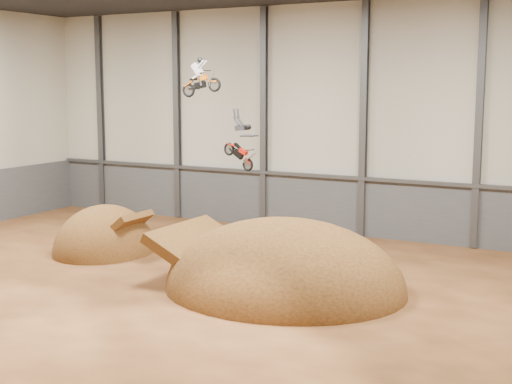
{
  "coord_description": "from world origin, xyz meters",
  "views": [
    {
      "loc": [
        17.7,
        -25.54,
        9.11
      ],
      "look_at": [
        1.88,
        4.0,
        4.06
      ],
      "focal_mm": 50.0,
      "sensor_mm": 36.0,
      "label": 1
    }
  ],
  "objects_px": {
    "landing_ramp": "(284,289)",
    "fmx_rider_a": "(202,74)",
    "fmx_rider_b": "(236,139)",
    "takeoff_ramp": "(105,252)"
  },
  "relations": [
    {
      "from": "landing_ramp",
      "to": "fmx_rider_a",
      "type": "xyz_separation_m",
      "value": [
        -5.98,
        2.78,
        9.63
      ]
    },
    {
      "from": "takeoff_ramp",
      "to": "landing_ramp",
      "type": "height_order",
      "value": "landing_ramp"
    },
    {
      "from": "fmx_rider_a",
      "to": "fmx_rider_b",
      "type": "distance_m",
      "value": 3.68
    },
    {
      "from": "landing_ramp",
      "to": "fmx_rider_a",
      "type": "distance_m",
      "value": 11.68
    },
    {
      "from": "landing_ramp",
      "to": "fmx_rider_a",
      "type": "relative_size",
      "value": 4.99
    },
    {
      "from": "takeoff_ramp",
      "to": "fmx_rider_a",
      "type": "bearing_deg",
      "value": 9.44
    },
    {
      "from": "takeoff_ramp",
      "to": "fmx_rider_a",
      "type": "xyz_separation_m",
      "value": [
        5.85,
        0.97,
        9.63
      ]
    },
    {
      "from": "landing_ramp",
      "to": "fmx_rider_b",
      "type": "distance_m",
      "value": 8.23
    },
    {
      "from": "fmx_rider_a",
      "to": "landing_ramp",
      "type": "bearing_deg",
      "value": -27.32
    },
    {
      "from": "takeoff_ramp",
      "to": "landing_ramp",
      "type": "relative_size",
      "value": 0.55
    }
  ]
}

